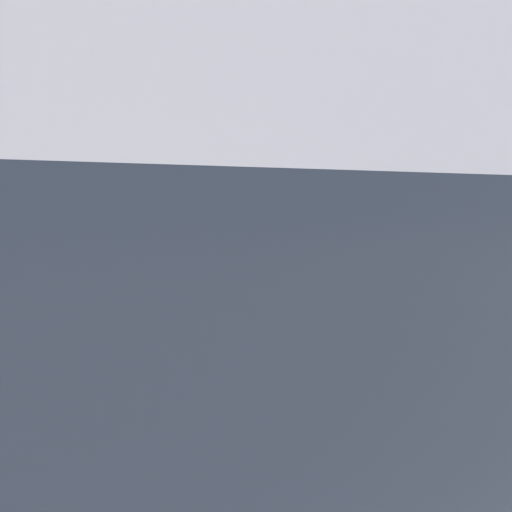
{
  "coord_description": "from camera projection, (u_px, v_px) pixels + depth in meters",
  "views": [
    {
      "loc": [
        -1.83,
        -2.02,
        1.49
      ],
      "look_at": [
        -0.3,
        0.95,
        1.26
      ],
      "focal_mm": 50.0,
      "sensor_mm": 36.0,
      "label": 1
    }
  ],
  "objects": [
    {
      "name": "parking_meter",
      "position": [
        256.0,
        267.0,
        3.35
      ],
      "size": [
        0.19,
        0.15,
        1.44
      ],
      "color": "#2D2D30",
      "rests_on": "sidewalk"
    },
    {
      "name": "building_facade",
      "position": [
        84.0,
        48.0,
        7.32
      ],
      "size": [
        24.0,
        0.3,
        6.22
      ],
      "color": "gray",
      "rests_on": "ground_plane"
    },
    {
      "name": "sidewalk",
      "position": [
        210.0,
        423.0,
        4.68
      ],
      "size": [
        24.0,
        2.8,
        0.13
      ],
      "color": "#9E9B96",
      "rests_on": "ground_plane"
    }
  ]
}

